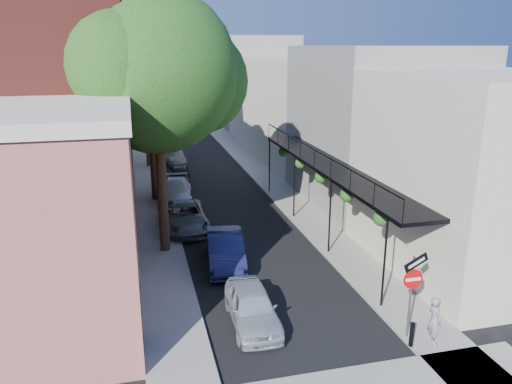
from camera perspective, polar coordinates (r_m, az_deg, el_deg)
ground at (r=15.31m, az=7.93°, el=-19.91°), size 160.00×160.00×0.00m
road_surface at (r=42.61m, az=-7.11°, el=4.09°), size 6.00×64.00×0.01m
sidewalk_left at (r=42.33m, az=-12.50°, el=3.82°), size 2.00×64.00×0.12m
sidewalk_right at (r=43.24m, az=-1.83°, el=4.47°), size 2.00×64.00×0.12m
buildings_left at (r=40.57m, az=-20.47°, el=9.64°), size 10.10×59.10×12.00m
buildings_right at (r=43.38m, az=4.83°, el=10.29°), size 9.80×55.00×10.00m
sign_post at (r=16.29m, az=17.46°, el=-9.81°), size 0.89×0.17×2.99m
bollard at (r=16.58m, az=17.37°, el=-15.28°), size 0.14×0.14×0.80m
oak_near at (r=21.70m, az=-10.25°, el=13.14°), size 7.48×6.80×11.42m
oak_mid at (r=29.68m, az=-11.40°, el=12.32°), size 6.60×6.00×10.20m
oak_far at (r=38.66m, az=-12.14°, el=14.95°), size 7.70×7.00×11.90m
parked_car_a at (r=17.10m, az=-0.44°, el=-12.97°), size 1.61×3.78×1.27m
parked_car_b at (r=21.34m, az=-3.52°, el=-6.56°), size 1.97×4.40×1.40m
parked_car_c at (r=25.61m, az=-8.12°, el=-2.84°), size 2.18×4.67×1.29m
parked_car_d at (r=30.21m, az=-9.11°, el=0.10°), size 2.17×4.55×1.28m
parked_car_e at (r=34.29m, az=-8.70°, el=1.97°), size 1.73×3.48×1.14m
parked_car_f at (r=39.80m, az=-9.30°, el=3.97°), size 1.62×3.63×1.16m
pedestrian at (r=16.76m, az=19.73°, el=-13.63°), size 0.38×0.58×1.57m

